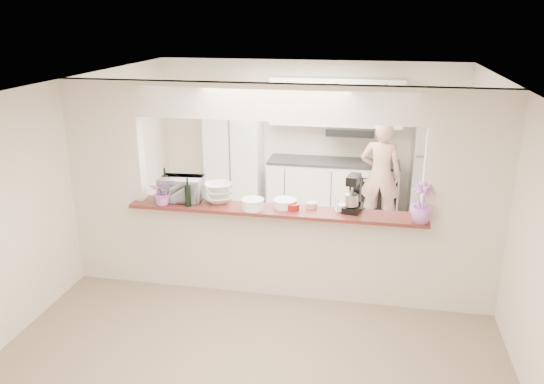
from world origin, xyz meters
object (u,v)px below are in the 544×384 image
(toaster_oven, at_px, (181,189))
(person, at_px, (380,176))
(stand_mixer, at_px, (353,195))
(refrigerator, at_px, (436,172))

(toaster_oven, distance_m, person, 3.28)
(stand_mixer, bearing_deg, person, 81.63)
(toaster_oven, bearing_deg, stand_mixer, -3.25)
(refrigerator, bearing_deg, stand_mixer, -114.51)
(refrigerator, relative_size, stand_mixer, 4.00)
(stand_mixer, height_order, person, person)
(person, bearing_deg, toaster_oven, 47.52)
(stand_mixer, relative_size, person, 0.25)
(refrigerator, relative_size, person, 1.00)
(toaster_oven, bearing_deg, person, 40.10)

